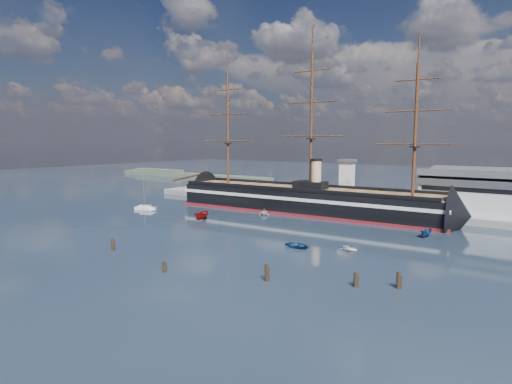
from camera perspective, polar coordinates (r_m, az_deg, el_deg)
The scene contains 16 objects.
ground at distance 120.23m, azimuth 4.21°, elevation -4.27°, with size 600.00×600.00×0.00m, color black.
quay at distance 147.90m, azimuth 14.87°, elevation -2.38°, with size 180.00×18.00×2.00m, color slate.
quay_tower at distance 146.54m, azimuth 12.01°, elevation 1.46°, with size 5.00×5.00×15.00m.
shoreline at distance 281.13m, azimuth -10.04°, elevation 2.35°, with size 120.00×10.00×4.00m.
warship at distance 140.30m, azimuth 5.89°, elevation -1.01°, with size 113.18×19.66×53.94m.
sailboat at distance 148.74m, azimuth -14.55°, elevation -2.04°, with size 7.26×4.83×11.26m.
motorboat_a at distance 126.60m, azimuth -7.29°, elevation -3.74°, with size 7.67×2.81×3.07m, color maroon.
motorboat_b at distance 94.17m, azimuth 5.55°, elevation -7.43°, with size 3.55×1.42×1.66m, color navy.
motorboat_d at distance 134.00m, azimuth 1.10°, elevation -3.09°, with size 5.91×2.56×2.17m, color beige.
motorboat_e at distance 93.01m, azimuth 12.55°, elevation -7.75°, with size 3.04×1.22×1.42m, color silver.
motorboat_f at distance 111.70m, azimuth 21.72°, elevation -5.61°, with size 5.85×2.15×2.34m, color navy.
piling_near_left at distance 96.77m, azimuth -18.56°, elevation -7.37°, with size 0.64×0.64×3.26m, color black.
piling_near_mid at distance 78.94m, azimuth -12.15°, elevation -10.39°, with size 0.64×0.64×2.59m, color black.
piling_near_right at distance 72.62m, azimuth 1.41°, elevation -11.78°, with size 0.64×0.64×3.63m, color black.
piling_far_right at distance 71.60m, azimuth 13.10°, elevation -12.24°, with size 0.64×0.64×3.13m, color black.
piling_extra at distance 72.71m, azimuth 18.40°, elevation -12.12°, with size 0.64×0.64×3.43m, color black.
Camera 1 is at (61.40, -60.72, 23.26)m, focal length 30.00 mm.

